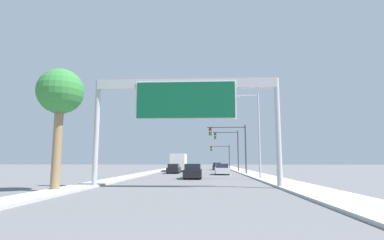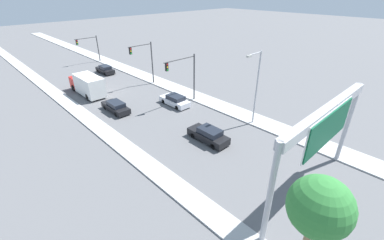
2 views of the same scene
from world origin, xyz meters
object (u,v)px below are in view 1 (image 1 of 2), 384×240
traffic_light_far_intersection (223,152)px  palm_tree_foreground (60,95)px  car_far_center (222,169)px  truck_box_primary (179,162)px  sign_gantry (186,98)px  car_far_left (174,169)px  street_lamp_right (256,128)px  traffic_light_mid_block (231,144)px  traffic_light_near_intersection (233,141)px  car_near_center (193,172)px  car_far_right (217,166)px

traffic_light_far_intersection → palm_tree_foreground: 54.53m
car_far_center → truck_box_primary: size_ratio=0.60×
sign_gantry → palm_tree_foreground: 8.28m
car_far_left → street_lamp_right: size_ratio=0.55×
palm_tree_foreground → traffic_light_mid_block: bearing=68.0°
car_far_left → traffic_light_near_intersection: (8.61, -4.32, 3.91)m
car_far_left → car_near_center: size_ratio=1.01×
traffic_light_mid_block → car_near_center: bearing=-106.0°
car_far_right → traffic_light_mid_block: bearing=-79.8°
car_far_center → traffic_light_far_intersection: traffic_light_far_intersection is taller
truck_box_primary → car_far_center: bearing=-60.1°
car_far_right → street_lamp_right: (3.04, -31.19, 4.46)m
car_far_right → palm_tree_foreground: palm_tree_foreground is taller
truck_box_primary → traffic_light_mid_block: size_ratio=1.14×
car_far_center → truck_box_primary: truck_box_primary is taller
car_near_center → traffic_light_mid_block: bearing=74.0°
traffic_light_mid_block → traffic_light_far_intersection: bearing=91.0°
car_far_center → truck_box_primary: 14.09m
sign_gantry → palm_tree_foreground: (-7.79, -2.80, -0.27)m
car_far_right → car_far_left: size_ratio=0.95×
palm_tree_foreground → street_lamp_right: size_ratio=0.87×
car_far_left → traffic_light_mid_block: bearing=32.3°
car_far_left → sign_gantry: bearing=-81.8°
traffic_light_near_intersection → traffic_light_far_intersection: (0.05, 30.00, -0.78)m
car_near_center → truck_box_primary: (-3.50, 21.89, 0.84)m
car_far_right → car_near_center: car_near_center is taller
traffic_light_near_intersection → traffic_light_mid_block: 10.01m
sign_gantry → car_far_left: size_ratio=2.77×
sign_gantry → street_lamp_right: bearing=56.8°
traffic_light_mid_block → traffic_light_far_intersection: (-0.34, 20.00, -0.84)m
sign_gantry → car_far_center: bearing=80.4°
car_far_center → street_lamp_right: bearing=-74.0°
car_far_center → street_lamp_right: street_lamp_right is taller
truck_box_primary → traffic_light_far_intersection: traffic_light_far_intersection is taller
traffic_light_mid_block → traffic_light_far_intersection: traffic_light_mid_block is taller
car_near_center → traffic_light_near_intersection: (5.11, 9.19, 3.85)m
traffic_light_near_intersection → palm_tree_foreground: palm_tree_foreground is taller
car_near_center → sign_gantry: bearing=-90.0°
traffic_light_near_intersection → traffic_light_mid_block: bearing=87.8°
truck_box_primary → traffic_light_far_intersection: (8.66, 17.29, 2.23)m
car_far_left → palm_tree_foreground: (-4.29, -27.24, 5.33)m
sign_gantry → car_far_center: 21.66m
street_lamp_right → car_near_center: bearing=171.8°
sign_gantry → palm_tree_foreground: size_ratio=1.73×
sign_gantry → street_lamp_right: size_ratio=1.51×
sign_gantry → traffic_light_mid_block: sign_gantry is taller
car_near_center → truck_box_primary: bearing=99.1°
palm_tree_foreground → truck_box_primary: bearing=83.1°
traffic_light_mid_block → palm_tree_foreground: (-13.28, -32.92, 1.36)m
car_near_center → truck_box_primary: truck_box_primary is taller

